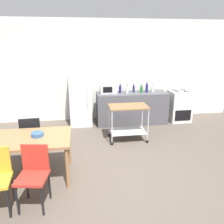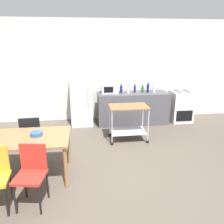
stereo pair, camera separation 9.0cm
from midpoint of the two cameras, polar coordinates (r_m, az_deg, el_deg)
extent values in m
plane|color=brown|center=(4.12, 1.13, -15.82)|extent=(12.00, 12.00, 0.00)
cube|color=silver|center=(6.68, -2.84, 10.43)|extent=(8.40, 0.12, 2.90)
cube|color=#4C4C51|center=(6.43, 5.73, 0.98)|extent=(2.00, 0.64, 0.90)
cube|color=olive|center=(4.00, -21.02, -6.30)|extent=(1.50, 0.90, 0.04)
cylinder|color=olive|center=(3.71, -11.08, -13.82)|extent=(0.06, 0.06, 0.71)
cylinder|color=olive|center=(4.40, -10.48, -8.57)|extent=(0.06, 0.06, 0.71)
cube|color=#B72D23|center=(3.40, -19.49, -15.41)|extent=(0.46, 0.46, 0.04)
cube|color=#B72D23|center=(3.44, -18.78, -10.74)|extent=(0.38, 0.09, 0.40)
cylinder|color=black|center=(3.48, -22.89, -19.97)|extent=(0.03, 0.03, 0.45)
cylinder|color=black|center=(3.36, -17.25, -20.77)|extent=(0.03, 0.03, 0.45)
cylinder|color=black|center=(3.73, -20.67, -16.94)|extent=(0.03, 0.03, 0.45)
cylinder|color=black|center=(3.61, -15.45, -17.54)|extent=(0.03, 0.03, 0.45)
cube|color=black|center=(4.78, -19.20, -5.57)|extent=(0.42, 0.42, 0.04)
cube|color=black|center=(4.54, -19.78, -3.89)|extent=(0.38, 0.05, 0.40)
cylinder|color=black|center=(5.01, -16.71, -7.33)|extent=(0.03, 0.03, 0.45)
cylinder|color=black|center=(5.06, -20.57, -7.46)|extent=(0.03, 0.03, 0.45)
cylinder|color=black|center=(4.70, -17.12, -9.04)|extent=(0.03, 0.03, 0.45)
cylinder|color=black|center=(4.76, -21.23, -9.16)|extent=(0.03, 0.03, 0.45)
cylinder|color=black|center=(3.48, -24.73, -20.22)|extent=(0.03, 0.03, 0.45)
cylinder|color=black|center=(3.75, -23.68, -17.11)|extent=(0.03, 0.03, 0.45)
cube|color=white|center=(6.92, 17.50, 1.42)|extent=(0.60, 0.60, 0.90)
cube|color=black|center=(6.71, 18.40, -0.96)|extent=(0.48, 0.01, 0.32)
cylinder|color=#47474C|center=(6.65, 17.25, 4.91)|extent=(0.16, 0.16, 0.02)
cylinder|color=#47474C|center=(6.76, 19.27, 4.92)|extent=(0.16, 0.16, 0.02)
cylinder|color=#47474C|center=(6.86, 16.44, 5.36)|extent=(0.16, 0.16, 0.02)
cylinder|color=#47474C|center=(6.97, 18.41, 5.35)|extent=(0.16, 0.16, 0.02)
cube|color=silver|center=(6.29, -7.40, 3.61)|extent=(0.60, 0.60, 1.55)
cylinder|color=silver|center=(5.96, -5.69, 3.68)|extent=(0.02, 0.02, 0.50)
cube|color=brown|center=(5.19, 4.76, 1.41)|extent=(0.90, 0.56, 0.03)
cube|color=silver|center=(5.39, 4.59, -4.89)|extent=(0.83, 0.52, 0.02)
cylinder|color=silver|center=(5.01, 0.51, -3.78)|extent=(0.02, 0.02, 0.76)
sphere|color=black|center=(5.17, 0.50, -8.07)|extent=(0.07, 0.07, 0.07)
cylinder|color=silver|center=(5.18, 9.78, -3.30)|extent=(0.02, 0.02, 0.76)
sphere|color=black|center=(5.34, 9.55, -7.47)|extent=(0.07, 0.07, 0.07)
cylinder|color=silver|center=(5.47, -0.19, -1.90)|extent=(0.02, 0.02, 0.76)
sphere|color=black|center=(5.62, -0.19, -5.90)|extent=(0.07, 0.07, 0.07)
cylinder|color=silver|center=(5.63, 8.33, -1.53)|extent=(0.02, 0.02, 0.76)
sphere|color=black|center=(5.78, 8.15, -5.42)|extent=(0.07, 0.07, 0.07)
cube|color=silver|center=(6.24, -0.28, 6.05)|extent=(0.46, 0.34, 0.26)
cube|color=black|center=(6.07, -0.46, 5.72)|extent=(0.25, 0.01, 0.16)
cylinder|color=navy|center=(6.27, 2.77, 5.78)|extent=(0.07, 0.07, 0.19)
cylinder|color=navy|center=(6.25, 2.79, 6.86)|extent=(0.03, 0.03, 0.05)
cylinder|color=black|center=(6.25, 2.79, 7.13)|extent=(0.03, 0.03, 0.01)
cylinder|color=silver|center=(6.24, 4.56, 5.58)|extent=(0.08, 0.08, 0.17)
cylinder|color=silver|center=(6.21, 4.59, 6.59)|extent=(0.03, 0.03, 0.05)
cylinder|color=black|center=(6.21, 4.59, 6.87)|extent=(0.04, 0.04, 0.01)
cylinder|color=navy|center=(6.38, 6.25, 5.86)|extent=(0.06, 0.06, 0.19)
cylinder|color=navy|center=(6.36, 6.28, 6.85)|extent=(0.03, 0.03, 0.04)
cylinder|color=black|center=(6.35, 6.29, 7.06)|extent=(0.03, 0.03, 0.01)
cylinder|color=#1E6628|center=(6.38, 8.21, 5.64)|extent=(0.08, 0.08, 0.15)
cylinder|color=#1E6628|center=(6.36, 8.25, 6.53)|extent=(0.03, 0.03, 0.05)
cylinder|color=black|center=(6.36, 8.26, 6.80)|extent=(0.04, 0.04, 0.01)
cylinder|color=navy|center=(6.40, 9.57, 5.95)|extent=(0.07, 0.07, 0.23)
cylinder|color=navy|center=(6.37, 9.63, 7.15)|extent=(0.03, 0.03, 0.04)
cylinder|color=black|center=(6.37, 9.64, 7.39)|extent=(0.04, 0.04, 0.01)
cylinder|color=silver|center=(6.47, 11.09, 5.82)|extent=(0.07, 0.07, 0.19)
cylinder|color=silver|center=(6.45, 11.15, 6.82)|extent=(0.03, 0.03, 0.04)
cylinder|color=black|center=(6.44, 11.16, 7.04)|extent=(0.03, 0.03, 0.01)
cylinder|color=#33598C|center=(3.97, -18.15, -5.34)|extent=(0.20, 0.20, 0.07)
camera|label=1|loc=(0.04, -89.47, 0.16)|focal=35.72mm
camera|label=2|loc=(0.04, 90.53, -0.16)|focal=35.72mm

